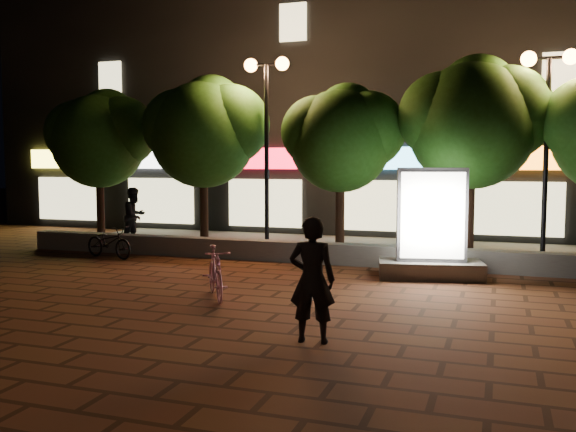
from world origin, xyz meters
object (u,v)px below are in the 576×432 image
at_px(tree_right, 474,118).
at_px(scooter_parked, 109,242).
at_px(ad_kiosk, 431,233).
at_px(tree_mid, 343,134).
at_px(rider, 312,280).
at_px(tree_left, 206,128).
at_px(street_lamp_right, 548,101).
at_px(scooter_pink, 215,273).
at_px(tree_far_left, 101,135).
at_px(street_lamp_left, 267,104).
at_px(pedestrian, 135,216).

height_order(tree_right, scooter_parked, tree_right).
height_order(ad_kiosk, scooter_parked, ad_kiosk).
height_order(tree_mid, rider, tree_mid).
height_order(tree_left, street_lamp_right, street_lamp_right).
bearing_deg(street_lamp_right, scooter_parked, -168.20).
bearing_deg(tree_right, scooter_pink, -125.42).
xyz_separation_m(ad_kiosk, scooter_pink, (-3.47, -3.40, -0.48)).
height_order(tree_far_left, street_lamp_right, street_lamp_right).
bearing_deg(tree_mid, tree_right, 0.00).
distance_m(ad_kiosk, rider, 5.54).
bearing_deg(ad_kiosk, tree_left, 159.08).
bearing_deg(scooter_pink, scooter_parked, 110.34).
bearing_deg(scooter_pink, street_lamp_left, 68.23).
xyz_separation_m(tree_far_left, street_lamp_right, (12.45, -0.26, 0.60)).
bearing_deg(rider, pedestrian, -52.37).
xyz_separation_m(street_lamp_right, ad_kiosk, (-2.37, -2.25, -2.94)).
bearing_deg(ad_kiosk, tree_mid, 135.71).
bearing_deg(scooter_parked, pedestrian, 29.65).
relative_size(street_lamp_left, pedestrian, 3.12).
xyz_separation_m(scooter_pink, pedestrian, (-5.28, 5.57, 0.43)).
relative_size(tree_left, pedestrian, 2.94).
bearing_deg(street_lamp_right, pedestrian, -179.59).
xyz_separation_m(street_lamp_left, scooter_pink, (1.15, -5.65, -3.55)).
xyz_separation_m(tree_far_left, street_lamp_left, (5.45, -0.26, 0.74)).
xyz_separation_m(rider, pedestrian, (-7.72, 7.61, 0.04)).
height_order(street_lamp_left, rider, street_lamp_left).
relative_size(scooter_parked, pedestrian, 0.97).
bearing_deg(tree_left, scooter_pink, -62.34).
height_order(street_lamp_left, scooter_parked, street_lamp_left).
bearing_deg(tree_left, tree_mid, -0.00).
bearing_deg(tree_mid, tree_left, 180.00).
height_order(scooter_pink, rider, rider).
bearing_deg(street_lamp_left, pedestrian, -178.89).
bearing_deg(rider, tree_left, -62.92).
distance_m(tree_right, street_lamp_right, 1.70).
bearing_deg(ad_kiosk, tree_right, 73.81).
bearing_deg(street_lamp_left, scooter_pink, -78.47).
height_order(tree_far_left, rider, tree_far_left).
bearing_deg(ad_kiosk, scooter_pink, -135.64).
height_order(tree_mid, street_lamp_left, street_lamp_left).
xyz_separation_m(tree_far_left, tree_mid, (7.50, -0.00, -0.08)).
height_order(tree_left, rider, tree_left).
distance_m(tree_right, rider, 8.58).
distance_m(tree_left, pedestrian, 3.36).
bearing_deg(tree_left, ad_kiosk, -20.92).
xyz_separation_m(tree_left, rider, (5.54, -7.95, -2.57)).
relative_size(tree_far_left, scooter_parked, 2.88).
bearing_deg(tree_right, street_lamp_left, -177.19).
xyz_separation_m(tree_far_left, tree_left, (3.50, 0.00, 0.15)).
distance_m(tree_left, ad_kiosk, 7.46).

